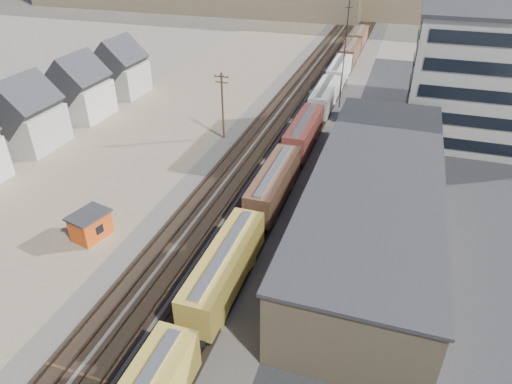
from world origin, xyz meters
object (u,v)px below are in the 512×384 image
(parked_car_red, at_px, (379,359))
(parked_car_blue, at_px, (449,136))
(utility_pole_north, at_px, (223,105))
(maintenance_shed, at_px, (90,225))
(freight_train, at_px, (315,113))

(parked_car_red, height_order, parked_car_blue, parked_car_blue)
(utility_pole_north, bearing_deg, maintenance_shed, -98.22)
(freight_train, relative_size, utility_pole_north, 11.97)
(freight_train, xyz_separation_m, parked_car_blue, (19.89, 2.28, -2.07))
(parked_car_red, distance_m, parked_car_blue, 44.43)
(freight_train, bearing_deg, utility_pole_north, -149.12)
(freight_train, relative_size, parked_car_blue, 22.93)
(maintenance_shed, height_order, parked_car_blue, maintenance_shed)
(maintenance_shed, relative_size, parked_car_red, 1.12)
(freight_train, bearing_deg, maintenance_shed, -115.11)
(freight_train, xyz_separation_m, parked_car_red, (13.61, -41.70, -2.11))
(maintenance_shed, distance_m, parked_car_blue, 51.68)
(parked_car_red, bearing_deg, parked_car_blue, 64.35)
(maintenance_shed, bearing_deg, parked_car_blue, 45.63)
(parked_car_blue, bearing_deg, utility_pole_north, 159.94)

